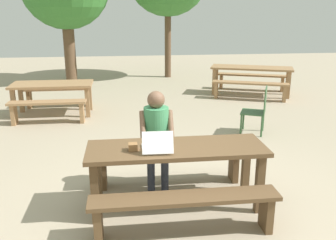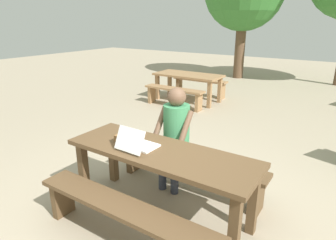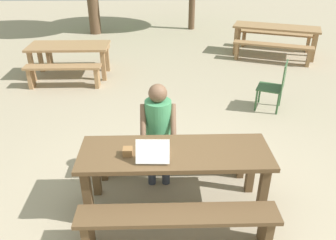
# 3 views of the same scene
# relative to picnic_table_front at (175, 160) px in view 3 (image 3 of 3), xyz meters

# --- Properties ---
(ground_plane) EXTENTS (30.00, 30.00, 0.00)m
(ground_plane) POSITION_rel_picnic_table_front_xyz_m (0.00, 0.00, -0.65)
(ground_plane) COLOR tan
(picnic_table_front) EXTENTS (2.08, 0.70, 0.77)m
(picnic_table_front) POSITION_rel_picnic_table_front_xyz_m (0.00, 0.00, 0.00)
(picnic_table_front) COLOR brown
(picnic_table_front) RESTS_ON ground
(bench_near) EXTENTS (1.98, 0.30, 0.46)m
(bench_near) POSITION_rel_picnic_table_front_xyz_m (0.00, -0.61, -0.30)
(bench_near) COLOR brown
(bench_near) RESTS_ON ground
(bench_far) EXTENTS (1.98, 0.30, 0.46)m
(bench_far) POSITION_rel_picnic_table_front_xyz_m (0.00, 0.61, -0.30)
(bench_far) COLOR brown
(bench_far) RESTS_ON ground
(laptop) EXTENTS (0.35, 0.37, 0.25)m
(laptop) POSITION_rel_picnic_table_front_xyz_m (-0.23, -0.10, 0.18)
(laptop) COLOR white
(laptop) RESTS_ON picnic_table_front
(small_pouch) EXTENTS (0.10, 0.10, 0.08)m
(small_pouch) POSITION_rel_picnic_table_front_xyz_m (-0.50, -0.05, 0.16)
(small_pouch) COLOR olive
(small_pouch) RESTS_ON picnic_table_front
(person_seated) EXTENTS (0.43, 0.42, 1.30)m
(person_seated) POSITION_rel_picnic_table_front_xyz_m (-0.18, 0.58, 0.12)
(person_seated) COLOR #333847
(person_seated) RESTS_ON ground
(plastic_chair) EXTENTS (0.58, 0.58, 0.91)m
(plastic_chair) POSITION_rel_picnic_table_front_xyz_m (1.92, 2.52, -0.18)
(plastic_chair) COLOR #335933
(plastic_chair) RESTS_ON ground
(picnic_table_mid) EXTENTS (1.75, 0.81, 0.72)m
(picnic_table_mid) POSITION_rel_picnic_table_front_xyz_m (-2.15, 4.36, -0.04)
(picnic_table_mid) COLOR #9E754C
(picnic_table_mid) RESTS_ON ground
(bench_mid_south) EXTENTS (1.58, 0.30, 0.47)m
(bench_mid_south) POSITION_rel_picnic_table_front_xyz_m (-2.16, 3.68, -0.30)
(bench_mid_south) COLOR #9E754C
(bench_mid_south) RESTS_ON ground
(bench_mid_north) EXTENTS (1.58, 0.30, 0.47)m
(bench_mid_north) POSITION_rel_picnic_table_front_xyz_m (-2.15, 5.04, -0.30)
(bench_mid_north) COLOR #9E754C
(bench_mid_north) RESTS_ON ground
(picnic_table_rear) EXTENTS (2.29, 1.45, 0.77)m
(picnic_table_rear) POSITION_rel_picnic_table_front_xyz_m (2.92, 5.78, 0.01)
(picnic_table_rear) COLOR #9E754C
(picnic_table_rear) RESTS_ON ground
(bench_rear_south) EXTENTS (1.93, 0.98, 0.46)m
(bench_rear_south) POSITION_rel_picnic_table_front_xyz_m (2.69, 5.19, -0.30)
(bench_rear_south) COLOR #9E754C
(bench_rear_south) RESTS_ON ground
(bench_rear_north) EXTENTS (1.93, 0.98, 0.46)m
(bench_rear_north) POSITION_rel_picnic_table_front_xyz_m (3.14, 6.37, -0.30)
(bench_rear_north) COLOR #9E754C
(bench_rear_north) RESTS_ON ground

